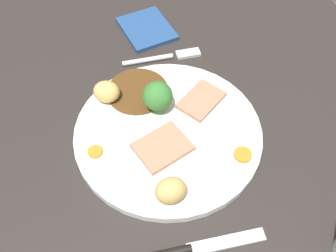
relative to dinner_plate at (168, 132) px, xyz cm
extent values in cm
cube|color=#2B2623|center=(-0.61, -0.87, -2.50)|extent=(120.00, 84.00, 3.60)
cylinder|color=white|center=(0.00, 0.00, 0.00)|extent=(29.38, 29.38, 1.40)
cylinder|color=#563819|center=(-8.80, -3.72, 0.85)|extent=(10.45, 10.45, 0.30)
cube|color=tan|center=(-4.74, 6.35, 1.10)|extent=(8.83, 9.03, 0.80)
cube|color=tan|center=(3.27, -1.39, 1.10)|extent=(8.97, 9.70, 0.80)
ellipsoid|color=#D8B260|center=(-7.91, -8.76, 2.54)|extent=(4.75, 5.22, 3.67)
ellipsoid|color=#D8B260|center=(11.36, -1.59, 2.63)|extent=(4.46, 5.07, 3.87)
cylinder|color=orange|center=(2.28, -11.40, 0.92)|extent=(2.25, 2.25, 0.43)
cylinder|color=orange|center=(6.56, 10.10, 0.99)|extent=(2.69, 2.69, 0.57)
cylinder|color=#8CB766|center=(-4.52, -0.55, 1.40)|extent=(1.23, 1.23, 1.40)
sphere|color=#387A33|center=(-4.52, -0.55, 3.77)|extent=(4.77, 4.77, 4.77)
cylinder|color=silver|center=(-17.18, -1.34, -0.25)|extent=(1.53, 9.54, 0.90)
cube|color=silver|center=(-17.72, 6.89, -0.40)|extent=(2.29, 4.62, 0.60)
cube|color=silver|center=(18.35, 4.59, -0.50)|extent=(2.14, 10.56, 0.40)
cube|color=navy|center=(-26.11, 0.15, -0.30)|extent=(13.12, 11.78, 0.80)
camera|label=1|loc=(33.72, -5.78, 47.58)|focal=39.79mm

